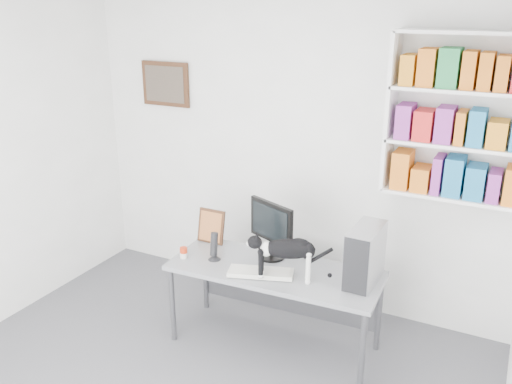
% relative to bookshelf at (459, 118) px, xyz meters
% --- Properties ---
extents(room, '(4.01, 4.01, 2.70)m').
position_rel_bookshelf_xyz_m(room, '(-1.40, -1.85, -0.50)').
color(room, '#505055').
rests_on(room, ground).
extents(bookshelf, '(1.03, 0.28, 1.24)m').
position_rel_bookshelf_xyz_m(bookshelf, '(0.00, 0.00, 0.00)').
color(bookshelf, white).
rests_on(bookshelf, room).
extents(wall_art, '(0.52, 0.04, 0.42)m').
position_rel_bookshelf_xyz_m(wall_art, '(-2.70, 0.12, 0.05)').
color(wall_art, '#452616').
rests_on(wall_art, room).
extents(desk, '(1.68, 0.73, 0.69)m').
position_rel_bookshelf_xyz_m(desk, '(-1.13, -0.72, -1.51)').
color(desk, gray).
rests_on(desk, room).
extents(monitor, '(0.50, 0.37, 0.48)m').
position_rel_bookshelf_xyz_m(monitor, '(-1.24, -0.56, -0.92)').
color(monitor, black).
rests_on(monitor, desk).
extents(keyboard, '(0.53, 0.34, 0.04)m').
position_rel_bookshelf_xyz_m(keyboard, '(-1.18, -0.86, -1.14)').
color(keyboard, beige).
rests_on(keyboard, desk).
extents(pc_tower, '(0.20, 0.43, 0.43)m').
position_rel_bookshelf_xyz_m(pc_tower, '(-0.46, -0.60, -0.95)').
color(pc_tower, '#A7A7AB').
rests_on(pc_tower, desk).
extents(speaker, '(0.11, 0.11, 0.24)m').
position_rel_bookshelf_xyz_m(speaker, '(-1.63, -0.80, -1.04)').
color(speaker, black).
rests_on(speaker, desk).
extents(leaning_print, '(0.24, 0.10, 0.30)m').
position_rel_bookshelf_xyz_m(leaning_print, '(-1.83, -0.52, -1.01)').
color(leaning_print, '#452616').
rests_on(leaning_print, desk).
extents(soup_can, '(0.08, 0.08, 0.09)m').
position_rel_bookshelf_xyz_m(soup_can, '(-1.87, -0.89, -1.12)').
color(soup_can, red).
rests_on(soup_can, desk).
extents(cat, '(0.58, 0.35, 0.35)m').
position_rel_bookshelf_xyz_m(cat, '(-0.98, -0.85, -0.99)').
color(cat, black).
rests_on(cat, desk).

